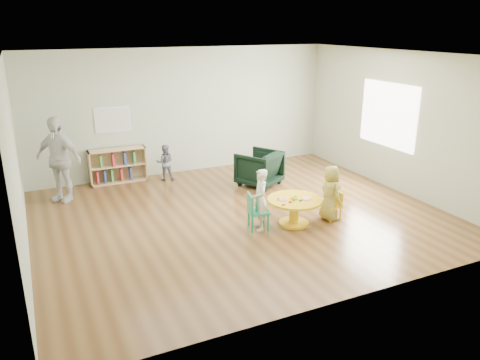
{
  "coord_description": "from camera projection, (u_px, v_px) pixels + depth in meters",
  "views": [
    {
      "loc": [
        -3.3,
        -7.03,
        3.28
      ],
      "look_at": [
        -0.15,
        -0.3,
        0.79
      ],
      "focal_mm": 35.0,
      "sensor_mm": 36.0,
      "label": 1
    }
  ],
  "objects": [
    {
      "name": "alphabet_poster",
      "position": [
        113.0,
        119.0,
        9.9
      ],
      "size": [
        0.74,
        0.01,
        0.54
      ],
      "color": "white",
      "rests_on": "ground"
    },
    {
      "name": "child_left",
      "position": [
        260.0,
        200.0,
        7.71
      ],
      "size": [
        0.34,
        0.43,
        1.04
      ],
      "primitive_type": "imported",
      "rotation": [
        0.0,
        0.0,
        -1.83
      ],
      "color": "white",
      "rests_on": "ground"
    },
    {
      "name": "activity_table",
      "position": [
        294.0,
        207.0,
        7.95
      ],
      "size": [
        0.93,
        0.93,
        0.51
      ],
      "rotation": [
        0.0,
        0.0,
        -0.09
      ],
      "color": "yellow",
      "rests_on": "ground"
    },
    {
      "name": "adult_caretaker",
      "position": [
        58.0,
        159.0,
        8.9
      ],
      "size": [
        0.99,
        0.95,
        1.65
      ],
      "primitive_type": "imported",
      "rotation": [
        0.0,
        0.0,
        -0.73
      ],
      "color": "silver",
      "rests_on": "ground"
    },
    {
      "name": "toddler",
      "position": [
        165.0,
        162.0,
        10.2
      ],
      "size": [
        0.46,
        0.4,
        0.8
      ],
      "primitive_type": "imported",
      "rotation": [
        0.0,
        0.0,
        2.86
      ],
      "color": "#161E38",
      "rests_on": "ground"
    },
    {
      "name": "kid_chair_right",
      "position": [
        334.0,
        205.0,
        8.2
      ],
      "size": [
        0.28,
        0.28,
        0.5
      ],
      "rotation": [
        0.0,
        0.0,
        1.64
      ],
      "color": "yellow",
      "rests_on": "ground"
    },
    {
      "name": "child_right",
      "position": [
        330.0,
        193.0,
        8.1
      ],
      "size": [
        0.33,
        0.49,
        0.99
      ],
      "primitive_type": "imported",
      "rotation": [
        0.0,
        0.0,
        1.62
      ],
      "color": "#F5F41B",
      "rests_on": "ground"
    },
    {
      "name": "bookshelf",
      "position": [
        117.0,
        166.0,
        10.1
      ],
      "size": [
        1.2,
        0.3,
        0.75
      ],
      "color": "tan",
      "rests_on": "ground"
    },
    {
      "name": "room",
      "position": [
        241.0,
        111.0,
        7.81
      ],
      "size": [
        7.1,
        7.0,
        2.8
      ],
      "color": "brown",
      "rests_on": "ground"
    },
    {
      "name": "armchair",
      "position": [
        259.0,
        168.0,
        9.9
      ],
      "size": [
        1.1,
        1.1,
        0.74
      ],
      "primitive_type": "imported",
      "rotation": [
        0.0,
        0.0,
        3.68
      ],
      "color": "black",
      "rests_on": "ground"
    },
    {
      "name": "kid_chair_left",
      "position": [
        256.0,
        210.0,
        7.77
      ],
      "size": [
        0.4,
        0.4,
        0.62
      ],
      "rotation": [
        0.0,
        0.0,
        -1.8
      ],
      "color": "#1B9667",
      "rests_on": "ground"
    }
  ]
}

